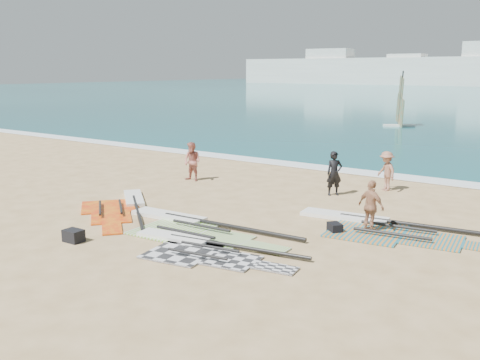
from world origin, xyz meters
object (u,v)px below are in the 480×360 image
Objects in this scene: gear_bag_far at (335,228)px; beachgoer_mid at (386,171)px; gear_bag_near at (74,236)px; beachgoer_back at (371,206)px; rig_green at (189,226)px; rig_orange at (381,227)px; beachgoer_left at (192,162)px; rig_grey at (197,248)px; rig_red at (122,206)px; person_wetsuit at (334,173)px.

beachgoer_mid is (-0.79, 6.04, 0.62)m from gear_bag_far.
gear_bag_near is 8.20m from beachgoer_back.
rig_green is 4.17m from gear_bag_far.
beachgoer_mid is at bearing 102.37° from rig_orange.
rig_orange is at bearing 31.25° from rig_green.
gear_bag_far is 0.28× the size of beachgoer_left.
beachgoer_back is (8.75, -2.54, -0.05)m from beachgoer_left.
beachgoer_mid is at bearing 67.23° from rig_green.
rig_grey is 3.35× the size of beachgoer_back.
beachgoer_left reaches higher than beachgoer_mid.
rig_grey is 5.07m from beachgoer_back.
rig_grey is 5.05m from rig_red.
beachgoer_mid reaches higher than gear_bag_far.
rig_orange is 1.44× the size of rig_red.
rig_orange is (4.58, 3.15, 0.00)m from rig_green.
rig_orange is at bearing 46.05° from rig_grey.
rig_green is 1.35× the size of rig_red.
beachgoer_mid is 1.01× the size of beachgoer_back.
gear_bag_near is at bearing -22.96° from rig_red.
gear_bag_near is (-6.26, -5.91, 0.11)m from rig_orange.
rig_red is at bearing -167.10° from gear_bag_far.
person_wetsuit is at bearing -87.72° from beachgoer_mid.
gear_bag_near is 8.40m from beachgoer_left.
beachgoer_back reaches higher than gear_bag_near.
rig_red is 9.70× the size of gear_bag_far.
beachgoer_left is at bearing 141.77° from rig_red.
gear_bag_far is (3.64, 2.04, 0.09)m from rig_green.
rig_grey is 1.14× the size of rig_red.
person_wetsuit reaches higher than beachgoer_mid.
person_wetsuit is at bearing 127.37° from rig_orange.
rig_green reaches higher than rig_red.
beachgoer_back is (2.84, -3.56, -0.06)m from person_wetsuit.
beachgoer_back reaches higher than rig_grey.
rig_red is (-3.32, 0.44, -0.00)m from rig_green.
rig_grey is at bearing -123.49° from gear_bag_far.
person_wetsuit is 4.55m from beachgoer_back.
rig_red is 7.14m from gear_bag_far.
person_wetsuit reaches higher than rig_red.
beachgoer_back is at bearing 44.09° from rig_grey.
beachgoer_back reaches higher than gear_bag_far.
rig_orange is 5.26m from beachgoer_mid.
person_wetsuit is (-2.98, 3.06, 0.76)m from rig_orange.
rig_red is (-4.73, 1.79, 0.00)m from rig_grey.
beachgoer_back is (6.12, 5.42, 0.58)m from gear_bag_near.
rig_grey is at bearing 24.63° from gear_bag_near.
rig_red is 8.10m from beachgoer_back.
rig_grey is at bearing -138.35° from person_wetsuit.
rig_orange is 3.92× the size of person_wetsuit.
beachgoer_mid is (4.54, 10.84, 0.59)m from gear_bag_near.
beachgoer_back is at bearing -98.29° from person_wetsuit.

